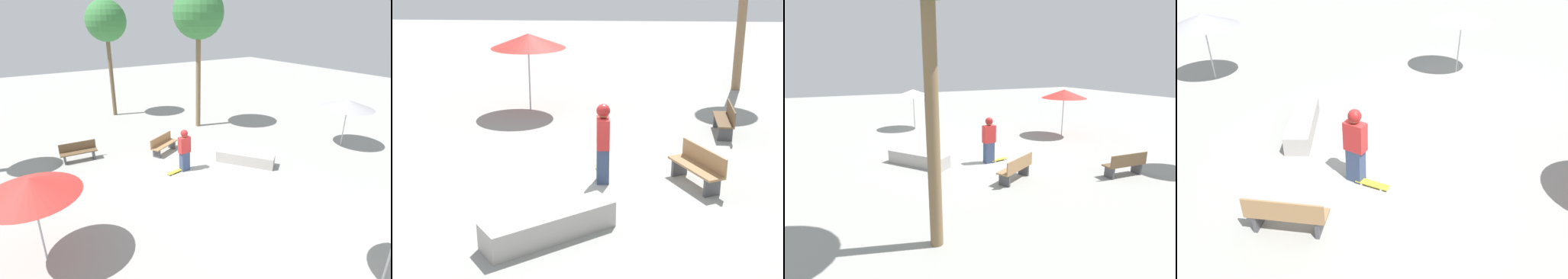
# 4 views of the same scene
# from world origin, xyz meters

# --- Properties ---
(ground_plane) EXTENTS (60.00, 60.00, 0.00)m
(ground_plane) POSITION_xyz_m (0.00, 0.00, 0.00)
(ground_plane) COLOR #9E9E99
(skater_main) EXTENTS (0.51, 0.31, 1.84)m
(skater_main) POSITION_xyz_m (0.06, 0.65, 0.99)
(skater_main) COLOR #38476B
(skater_main) RESTS_ON ground_plane
(skateboard) EXTENTS (0.82, 0.34, 0.07)m
(skateboard) POSITION_xyz_m (-0.40, 0.63, 0.06)
(skateboard) COLOR gold
(skateboard) RESTS_ON ground_plane
(concrete_ledge) EXTENTS (2.03, 2.43, 0.50)m
(concrete_ledge) POSITION_xyz_m (2.66, -0.25, 0.25)
(concrete_ledge) COLOR #A8A39E
(concrete_ledge) RESTS_ON ground_plane
(bench_near) EXTENTS (1.62, 1.13, 0.85)m
(bench_near) POSITION_xyz_m (0.12, 2.77, 0.43)
(bench_near) COLOR #47474C
(bench_near) RESTS_ON ground_plane
(bench_far) EXTENTS (1.63, 0.55, 0.85)m
(bench_far) POSITION_xyz_m (-3.55, 4.06, 0.43)
(bench_far) COLOR #47474C
(bench_far) RESTS_ON ground_plane
(shade_umbrella_red) EXTENTS (2.40, 2.40, 2.51)m
(shade_umbrella_red) POSITION_xyz_m (-5.76, -1.89, 2.28)
(shade_umbrella_red) COLOR #B7B7BC
(shade_umbrella_red) RESTS_ON ground_plane
(shade_umbrella_grey) EXTENTS (2.46, 2.46, 2.38)m
(shade_umbrella_grey) POSITION_xyz_m (8.25, -1.26, 2.17)
(shade_umbrella_grey) COLOR #B7B7BC
(shade_umbrella_grey) RESTS_ON ground_plane
(palm_tree_left) EXTENTS (2.47, 2.47, 7.18)m
(palm_tree_left) POSITION_xyz_m (0.15, 10.09, 5.87)
(palm_tree_left) COLOR brown
(palm_tree_left) RESTS_ON ground_plane
(palm_tree_far_back) EXTENTS (2.76, 2.76, 7.74)m
(palm_tree_far_back) POSITION_xyz_m (3.67, 5.22, 6.29)
(palm_tree_far_back) COLOR brown
(palm_tree_far_back) RESTS_ON ground_plane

